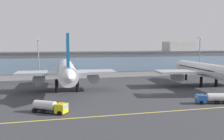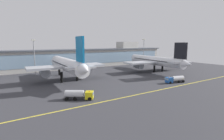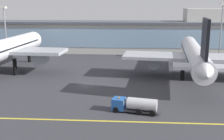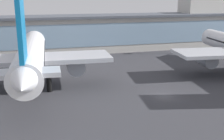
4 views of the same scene
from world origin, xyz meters
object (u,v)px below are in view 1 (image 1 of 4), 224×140
(baggage_tug_near, at_px, (51,107))
(safety_cone, at_px, (46,105))
(fuel_tanker_truck, at_px, (211,98))
(apron_light_mast_centre, at_px, (38,53))
(airliner_near_right, at_px, (205,70))
(airliner_near_left, at_px, (67,71))
(apron_light_mast_west, at_px, (200,50))

(baggage_tug_near, height_order, safety_cone, baggage_tug_near)
(fuel_tanker_truck, height_order, baggage_tug_near, same)
(baggage_tug_near, distance_m, apron_light_mast_centre, 52.54)
(airliner_near_right, bearing_deg, airliner_near_left, 93.18)
(baggage_tug_near, bearing_deg, airliner_near_left, 112.17)
(airliner_near_right, relative_size, safety_cone, 94.31)
(fuel_tanker_truck, relative_size, baggage_tug_near, 1.06)
(airliner_near_left, bearing_deg, apron_light_mast_centre, 27.32)
(baggage_tug_near, bearing_deg, apron_light_mast_west, 68.82)
(fuel_tanker_truck, bearing_deg, baggage_tug_near, 10.64)
(airliner_near_right, relative_size, baggage_tug_near, 5.97)
(baggage_tug_near, relative_size, safety_cone, 15.80)
(airliner_near_left, distance_m, airliner_near_right, 54.20)
(airliner_near_right, height_order, fuel_tanker_truck, airliner_near_right)
(baggage_tug_near, xyz_separation_m, safety_cone, (-1.20, 7.53, -1.23))
(safety_cone, bearing_deg, fuel_tanker_truck, -10.96)
(airliner_near_left, distance_m, apron_light_mast_west, 71.89)
(apron_light_mast_centre, bearing_deg, airliner_near_left, -65.94)
(apron_light_mast_west, distance_m, safety_cone, 88.18)
(airliner_near_left, distance_m, baggage_tug_near, 30.09)
(fuel_tanker_truck, xyz_separation_m, apron_light_mast_west, (30.68, 52.06, 12.11))
(airliner_near_left, height_order, safety_cone, airliner_near_left)
(airliner_near_left, distance_m, apron_light_mast_centre, 25.07)
(apron_light_mast_west, bearing_deg, airliner_near_right, -119.27)
(apron_light_mast_centre, bearing_deg, baggage_tug_near, -85.90)
(airliner_near_left, relative_size, baggage_tug_near, 5.68)
(baggage_tug_near, height_order, apron_light_mast_centre, apron_light_mast_centre)
(airliner_near_left, bearing_deg, fuel_tanker_truck, -125.48)
(airliner_near_right, xyz_separation_m, baggage_tug_near, (-60.40, -25.89, -4.86))
(apron_light_mast_west, xyz_separation_m, apron_light_mast_centre, (-78.08, 0.26, -0.71))
(airliner_near_right, relative_size, apron_light_mast_west, 2.59)
(baggage_tug_near, bearing_deg, apron_light_mast_centre, 128.55)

